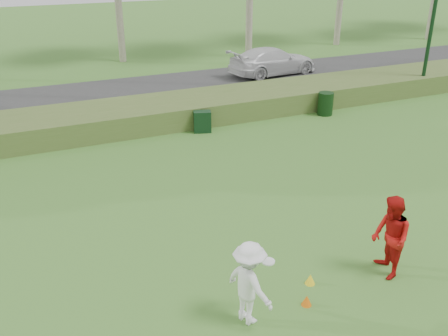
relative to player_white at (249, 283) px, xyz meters
name	(u,v)px	position (x,y,z in m)	size (l,w,h in m)	color
ground	(298,291)	(1.40, 0.37, -0.90)	(120.00, 120.00, 0.00)	#346C24
reed_strip	(146,114)	(1.40, 12.37, -0.45)	(80.00, 3.00, 0.90)	#435D25
park_road	(119,94)	(1.40, 17.37, -0.87)	(80.00, 6.00, 0.06)	#2D2D2D
player_white	(249,283)	(0.00, 0.00, 0.00)	(1.02, 1.30, 1.79)	white
player_red	(391,237)	(3.55, 0.10, 0.08)	(0.95, 0.74, 1.95)	#B5120F
cone_orange	(307,300)	(1.31, -0.10, -0.78)	(0.22, 0.22, 0.24)	orange
cone_yellow	(310,279)	(1.77, 0.49, -0.77)	(0.23, 0.23, 0.25)	yellow
utility_cabinet	(202,122)	(3.22, 10.60, -0.47)	(0.69, 0.43, 0.86)	black
trash_bin	(325,104)	(8.99, 10.47, -0.40)	(0.67, 0.67, 1.00)	black
car_right	(273,61)	(10.38, 17.74, -0.08)	(2.12, 5.22, 1.51)	silver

